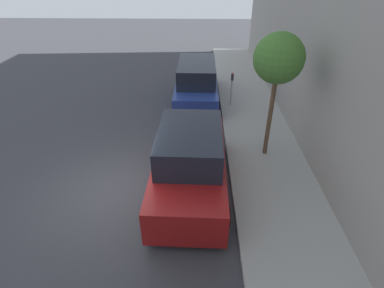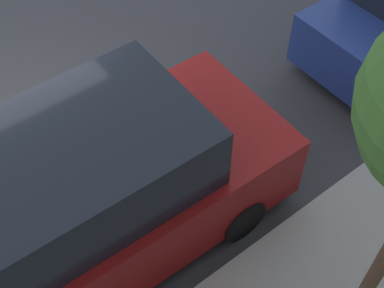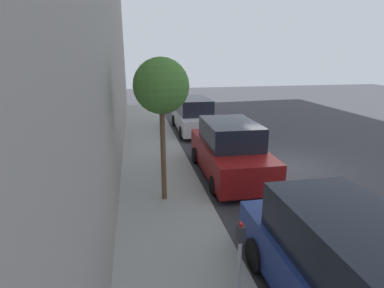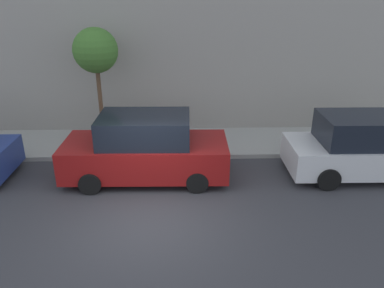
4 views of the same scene
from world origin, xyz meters
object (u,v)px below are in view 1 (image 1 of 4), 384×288
at_px(parked_minivan_third, 197,83).
at_px(street_tree, 279,59).
at_px(parking_meter_far, 232,85).
at_px(parked_suv_second, 190,162).

distance_m(parked_minivan_third, street_tree, 5.85).
relative_size(parking_meter_far, street_tree, 0.37).
bearing_deg(parking_meter_far, parked_suv_second, -106.26).
xyz_separation_m(parked_suv_second, parking_meter_far, (1.68, 5.78, 0.13)).
bearing_deg(parked_suv_second, parking_meter_far, 73.74).
bearing_deg(parking_meter_far, street_tree, -78.16).
distance_m(parked_suv_second, parking_meter_far, 6.02).
xyz_separation_m(parked_minivan_third, street_tree, (2.43, -4.72, 2.47)).
bearing_deg(street_tree, parked_minivan_third, 117.21).
height_order(parked_suv_second, parking_meter_far, parked_suv_second).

